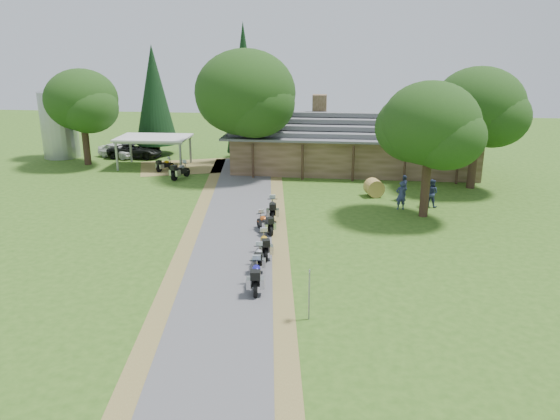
# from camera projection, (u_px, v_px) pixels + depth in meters

# --- Properties ---
(ground) EXTENTS (120.00, 120.00, 0.00)m
(ground) POSITION_uv_depth(u_px,v_px,m) (226.00, 279.00, 25.53)
(ground) COLOR #2F5417
(ground) RESTS_ON ground
(driveway) EXTENTS (51.95, 51.95, 0.00)m
(driveway) POSITION_uv_depth(u_px,v_px,m) (233.00, 247.00, 29.38)
(driveway) COLOR #48484B
(driveway) RESTS_ON ground
(lodge) EXTENTS (21.40, 9.40, 4.90)m
(lodge) POSITION_uv_depth(u_px,v_px,m) (353.00, 140.00, 46.87)
(lodge) COLOR brown
(lodge) RESTS_ON ground
(silo) EXTENTS (3.42, 3.42, 6.67)m
(silo) POSITION_uv_depth(u_px,v_px,m) (59.00, 122.00, 51.24)
(silo) COLOR gray
(silo) RESTS_ON ground
(carport) EXTENTS (6.31, 4.34, 2.67)m
(carport) POSITION_uv_depth(u_px,v_px,m) (155.00, 152.00, 47.85)
(carport) COLOR silver
(carport) RESTS_ON ground
(car_white_sedan) EXTENTS (4.04, 5.60, 1.72)m
(car_white_sedan) POSITION_uv_depth(u_px,v_px,m) (117.00, 149.00, 51.74)
(car_white_sedan) COLOR white
(car_white_sedan) RESTS_ON ground
(car_dark_suv) EXTENTS (2.37, 5.50, 2.10)m
(car_dark_suv) POSITION_uv_depth(u_px,v_px,m) (135.00, 147.00, 51.57)
(car_dark_suv) COLOR black
(car_dark_suv) RESTS_ON ground
(motorcycle_row_a) EXTENTS (0.90, 2.09, 1.39)m
(motorcycle_row_a) POSITION_uv_depth(u_px,v_px,m) (256.00, 275.00, 24.25)
(motorcycle_row_a) COLOR #1A1891
(motorcycle_row_a) RESTS_ON ground
(motorcycle_row_b) EXTENTS (0.76, 1.79, 1.18)m
(motorcycle_row_b) POSITION_uv_depth(u_px,v_px,m) (259.00, 257.00, 26.51)
(motorcycle_row_b) COLOR #A2A4AA
(motorcycle_row_b) RESTS_ON ground
(motorcycle_row_c) EXTENTS (1.06, 2.02, 1.32)m
(motorcycle_row_c) POSITION_uv_depth(u_px,v_px,m) (265.00, 244.00, 28.06)
(motorcycle_row_c) COLOR gold
(motorcycle_row_c) RESTS_ON ground
(motorcycle_row_d) EXTENTS (1.47, 1.84, 1.24)m
(motorcycle_row_d) POSITION_uv_depth(u_px,v_px,m) (265.00, 222.00, 31.52)
(motorcycle_row_d) COLOR #CF5418
(motorcycle_row_d) RESTS_ON ground
(motorcycle_row_e) EXTENTS (0.94, 2.08, 1.37)m
(motorcycle_row_e) POSITION_uv_depth(u_px,v_px,m) (273.00, 208.00, 33.92)
(motorcycle_row_e) COLOR black
(motorcycle_row_e) RESTS_ON ground
(motorcycle_carport_a) EXTENTS (1.33, 1.73, 1.15)m
(motorcycle_carport_a) POSITION_uv_depth(u_px,v_px,m) (165.00, 164.00, 46.54)
(motorcycle_carport_a) COLOR #EFB110
(motorcycle_carport_a) RESTS_ON ground
(motorcycle_carport_b) EXTENTS (1.36, 2.17, 1.41)m
(motorcycle_carport_b) POSITION_uv_depth(u_px,v_px,m) (180.00, 170.00, 43.86)
(motorcycle_carport_b) COLOR slate
(motorcycle_carport_b) RESTS_ON ground
(person_a) EXTENTS (0.72, 0.59, 2.23)m
(person_a) POSITION_uv_depth(u_px,v_px,m) (401.00, 193.00, 35.71)
(person_a) COLOR navy
(person_a) RESTS_ON ground
(person_b) EXTENTS (0.77, 0.70, 2.21)m
(person_b) POSITION_uv_depth(u_px,v_px,m) (432.00, 191.00, 36.31)
(person_b) COLOR navy
(person_b) RESTS_ON ground
(person_c) EXTENTS (0.47, 0.63, 2.09)m
(person_c) POSITION_uv_depth(u_px,v_px,m) (404.00, 185.00, 37.86)
(person_c) COLOR navy
(person_c) RESTS_ON ground
(hay_bale) EXTENTS (1.51, 1.44, 1.25)m
(hay_bale) POSITION_uv_depth(u_px,v_px,m) (374.00, 188.00, 38.89)
(hay_bale) COLOR #A1843B
(hay_bale) RESTS_ON ground
(sign_post) EXTENTS (0.38, 0.06, 2.13)m
(sign_post) POSITION_uv_depth(u_px,v_px,m) (309.00, 295.00, 21.48)
(sign_post) COLOR gray
(sign_post) RESTS_ON ground
(oak_lodge_left) EXTENTS (8.05, 8.05, 10.83)m
(oak_lodge_left) POSITION_uv_depth(u_px,v_px,m) (246.00, 109.00, 43.74)
(oak_lodge_left) COLOR #1A3710
(oak_lodge_left) RESTS_ON ground
(oak_lodge_right) EXTENTS (6.55, 6.55, 9.96)m
(oak_lodge_right) POSITION_uv_depth(u_px,v_px,m) (477.00, 122.00, 39.84)
(oak_lodge_right) COLOR #1A3710
(oak_lodge_right) RESTS_ON ground
(oak_driveway) EXTENTS (5.99, 5.99, 9.49)m
(oak_driveway) POSITION_uv_depth(u_px,v_px,m) (429.00, 142.00, 33.24)
(oak_driveway) COLOR #1A3710
(oak_driveway) RESTS_ON ground
(oak_silo) EXTENTS (6.29, 6.29, 9.25)m
(oak_silo) POSITION_uv_depth(u_px,v_px,m) (83.00, 113.00, 47.78)
(oak_silo) COLOR #1A3710
(oak_silo) RESTS_ON ground
(cedar_near) EXTENTS (3.31, 3.31, 12.29)m
(cedar_near) POSITION_uv_depth(u_px,v_px,m) (244.00, 93.00, 48.71)
(cedar_near) COLOR black
(cedar_near) RESTS_ON ground
(cedar_far) EXTENTS (4.02, 4.02, 10.37)m
(cedar_far) POSITION_uv_depth(u_px,v_px,m) (155.00, 101.00, 52.06)
(cedar_far) COLOR black
(cedar_far) RESTS_ON ground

